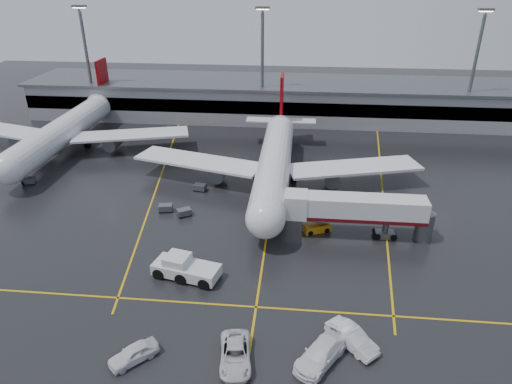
# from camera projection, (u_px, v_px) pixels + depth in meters

# --- Properties ---
(ground) EXTENTS (220.00, 220.00, 0.00)m
(ground) POSITION_uv_depth(u_px,v_px,m) (270.00, 210.00, 69.73)
(ground) COLOR black
(ground) RESTS_ON ground
(apron_line_centre) EXTENTS (0.25, 90.00, 0.02)m
(apron_line_centre) POSITION_uv_depth(u_px,v_px,m) (270.00, 210.00, 69.73)
(apron_line_centre) COLOR gold
(apron_line_centre) RESTS_ON ground
(apron_line_stop) EXTENTS (60.00, 0.25, 0.02)m
(apron_line_stop) POSITION_uv_depth(u_px,v_px,m) (256.00, 307.00, 50.12)
(apron_line_stop) COLOR gold
(apron_line_stop) RESTS_ON ground
(apron_line_left) EXTENTS (9.99, 69.35, 0.02)m
(apron_line_left) POSITION_uv_depth(u_px,v_px,m) (160.00, 178.00, 80.42)
(apron_line_left) COLOR gold
(apron_line_left) RESTS_ON ground
(apron_line_right) EXTENTS (7.57, 69.64, 0.02)m
(apron_line_right) POSITION_uv_depth(u_px,v_px,m) (382.00, 187.00, 77.04)
(apron_line_right) COLOR gold
(apron_line_right) RESTS_ON ground
(terminal) EXTENTS (122.00, 19.00, 8.60)m
(terminal) POSITION_uv_depth(u_px,v_px,m) (285.00, 99.00, 110.54)
(terminal) COLOR gray
(terminal) RESTS_ON ground
(light_mast_left) EXTENTS (3.00, 1.20, 25.45)m
(light_mast_left) POSITION_uv_depth(u_px,v_px,m) (87.00, 57.00, 104.74)
(light_mast_left) COLOR #595B60
(light_mast_left) RESTS_ON ground
(light_mast_mid) EXTENTS (3.00, 1.20, 25.45)m
(light_mast_mid) POSITION_uv_depth(u_px,v_px,m) (262.00, 60.00, 101.19)
(light_mast_mid) COLOR #595B60
(light_mast_mid) RESTS_ON ground
(light_mast_right) EXTENTS (3.00, 1.20, 25.45)m
(light_mast_right) POSITION_uv_depth(u_px,v_px,m) (475.00, 64.00, 97.19)
(light_mast_right) COLOR #595B60
(light_mast_right) RESTS_ON ground
(main_airliner) EXTENTS (48.80, 45.60, 14.10)m
(main_airliner) POSITION_uv_depth(u_px,v_px,m) (275.00, 160.00, 76.51)
(main_airliner) COLOR silver
(main_airliner) RESTS_ON ground
(second_airliner) EXTENTS (48.80, 45.60, 14.10)m
(second_airliner) POSITION_uv_depth(u_px,v_px,m) (66.00, 129.00, 90.94)
(second_airliner) COLOR silver
(second_airliner) RESTS_ON ground
(jet_bridge) EXTENTS (19.90, 3.40, 6.05)m
(jet_bridge) POSITION_uv_depth(u_px,v_px,m) (356.00, 210.00, 61.58)
(jet_bridge) COLOR silver
(jet_bridge) RESTS_ON ground
(pushback_tractor) EXTENTS (8.41, 4.98, 2.82)m
(pushback_tractor) POSITION_uv_depth(u_px,v_px,m) (185.00, 268.00, 54.59)
(pushback_tractor) COLOR silver
(pushback_tractor) RESTS_ON ground
(belt_loader) EXTENTS (3.99, 2.83, 2.33)m
(belt_loader) POSITION_uv_depth(u_px,v_px,m) (317.00, 228.00, 64.08)
(belt_loader) COLOR #C67F0F
(belt_loader) RESTS_ON ground
(service_van_a) EXTENTS (3.66, 6.49, 1.71)m
(service_van_a) POSITION_uv_depth(u_px,v_px,m) (235.00, 354.00, 42.93)
(service_van_a) COLOR silver
(service_van_a) RESTS_ON ground
(service_van_b) EXTENTS (5.83, 6.91, 1.90)m
(service_van_b) POSITION_uv_depth(u_px,v_px,m) (321.00, 353.00, 42.91)
(service_van_b) COLOR white
(service_van_b) RESTS_ON ground
(service_van_c) EXTENTS (5.25, 5.50, 1.86)m
(service_van_c) POSITION_uv_depth(u_px,v_px,m) (352.00, 337.00, 44.77)
(service_van_c) COLOR white
(service_van_c) RESTS_ON ground
(service_van_d) EXTENTS (4.72, 4.71, 1.62)m
(service_van_d) POSITION_uv_depth(u_px,v_px,m) (133.00, 353.00, 43.09)
(service_van_d) COLOR white
(service_van_d) RESTS_ON ground
(baggage_cart_a) EXTENTS (2.38, 2.16, 1.12)m
(baggage_cart_a) POSITION_uv_depth(u_px,v_px,m) (184.00, 212.00, 68.00)
(baggage_cart_a) COLOR #595B60
(baggage_cart_a) RESTS_ON ground
(baggage_cart_b) EXTENTS (2.20, 1.64, 1.12)m
(baggage_cart_b) POSITION_uv_depth(u_px,v_px,m) (166.00, 208.00, 69.22)
(baggage_cart_b) COLOR #595B60
(baggage_cart_b) RESTS_ON ground
(baggage_cart_c) EXTENTS (2.22, 1.67, 1.12)m
(baggage_cart_c) POSITION_uv_depth(u_px,v_px,m) (200.00, 187.00, 75.57)
(baggage_cart_c) COLOR #595B60
(baggage_cart_c) RESTS_ON ground
(baggage_cart_d) EXTENTS (2.33, 1.91, 1.12)m
(baggage_cart_d) POSITION_uv_depth(u_px,v_px,m) (9.00, 170.00, 81.69)
(baggage_cart_d) COLOR #595B60
(baggage_cart_d) RESTS_ON ground
(baggage_cart_e) EXTENTS (2.25, 1.73, 1.12)m
(baggage_cart_e) POSITION_uv_depth(u_px,v_px,m) (29.00, 180.00, 77.89)
(baggage_cart_e) COLOR #595B60
(baggage_cart_e) RESTS_ON ground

